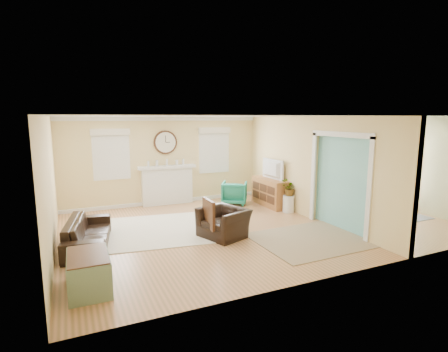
% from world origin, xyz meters
% --- Properties ---
extents(floor, '(9.00, 9.00, 0.00)m').
position_xyz_m(floor, '(0.00, 0.00, 0.00)').
color(floor, olive).
rests_on(floor, ground).
extents(wall_back, '(9.00, 0.02, 2.60)m').
position_xyz_m(wall_back, '(0.00, 3.00, 1.30)').
color(wall_back, '#E7C87F').
rests_on(wall_back, ground).
extents(wall_front, '(9.00, 0.02, 2.60)m').
position_xyz_m(wall_front, '(0.00, -3.00, 1.30)').
color(wall_front, '#E7C87F').
rests_on(wall_front, ground).
extents(wall_left, '(0.02, 6.00, 2.60)m').
position_xyz_m(wall_left, '(-4.50, 0.00, 1.30)').
color(wall_left, '#E7C87F').
rests_on(wall_left, ground).
extents(wall_right, '(0.02, 6.00, 2.60)m').
position_xyz_m(wall_right, '(4.50, 0.00, 1.30)').
color(wall_right, '#E7C87F').
rests_on(wall_right, ground).
extents(ceiling, '(9.00, 6.00, 0.02)m').
position_xyz_m(ceiling, '(0.00, 0.00, 2.60)').
color(ceiling, white).
rests_on(ceiling, wall_back).
extents(partition, '(0.17, 6.00, 2.60)m').
position_xyz_m(partition, '(1.51, 0.28, 1.36)').
color(partition, '#E7C87F').
rests_on(partition, ground).
extents(fireplace, '(1.70, 0.30, 1.17)m').
position_xyz_m(fireplace, '(-1.50, 2.88, 0.60)').
color(fireplace, white).
rests_on(fireplace, ground).
extents(wall_clock, '(0.70, 0.07, 0.70)m').
position_xyz_m(wall_clock, '(-1.50, 2.97, 1.85)').
color(wall_clock, '#4F2D1E').
rests_on(wall_clock, wall_back).
extents(window_left, '(1.05, 0.13, 1.42)m').
position_xyz_m(window_left, '(-3.05, 2.95, 1.66)').
color(window_left, white).
rests_on(window_left, wall_back).
extents(window_right, '(1.05, 0.13, 1.42)m').
position_xyz_m(window_right, '(0.05, 2.95, 1.66)').
color(window_right, white).
rests_on(window_right, wall_back).
extents(french_doors, '(0.06, 1.70, 2.20)m').
position_xyz_m(french_doors, '(4.45, 0.00, 1.10)').
color(french_doors, white).
rests_on(french_doors, ground).
extents(pendant, '(0.30, 0.30, 0.55)m').
position_xyz_m(pendant, '(3.00, 0.00, 2.20)').
color(pendant, gold).
rests_on(pendant, ceiling).
extents(rug_cream, '(3.18, 2.85, 0.02)m').
position_xyz_m(rug_cream, '(-2.47, 0.57, 0.01)').
color(rug_cream, '#F3E6CB').
rests_on(rug_cream, floor).
extents(rug_jute, '(2.37, 1.95, 0.01)m').
position_xyz_m(rug_jute, '(0.46, -1.43, 0.01)').
color(rug_jute, tan).
rests_on(rug_jute, floor).
extents(rug_grey, '(2.40, 3.00, 0.01)m').
position_xyz_m(rug_grey, '(3.17, 0.02, 0.01)').
color(rug_grey, slate).
rests_on(rug_grey, floor).
extents(sofa, '(1.08, 2.06, 0.57)m').
position_xyz_m(sofa, '(-3.88, 0.10, 0.29)').
color(sofa, black).
rests_on(sofa, floor).
extents(eames_chair, '(1.13, 1.20, 0.63)m').
position_xyz_m(eames_chair, '(-1.16, -0.48, 0.31)').
color(eames_chair, black).
rests_on(eames_chair, floor).
extents(green_chair, '(0.99, 1.00, 0.67)m').
position_xyz_m(green_chair, '(0.35, 2.09, 0.33)').
color(green_chair, '#117555').
rests_on(green_chair, floor).
extents(trunk, '(0.60, 0.98, 0.56)m').
position_xyz_m(trunk, '(-3.98, -1.82, 0.28)').
color(trunk, gray).
rests_on(trunk, floor).
extents(credenza, '(0.48, 1.41, 0.80)m').
position_xyz_m(credenza, '(1.22, 1.47, 0.40)').
color(credenza, '#AA6639').
rests_on(credenza, floor).
extents(tv, '(0.18, 1.00, 0.57)m').
position_xyz_m(tv, '(1.20, 1.47, 1.09)').
color(tv, black).
rests_on(tv, credenza).
extents(garden_stool, '(0.31, 0.31, 0.46)m').
position_xyz_m(garden_stool, '(1.28, 0.61, 0.23)').
color(garden_stool, white).
rests_on(garden_stool, floor).
extents(potted_plant, '(0.40, 0.35, 0.44)m').
position_xyz_m(potted_plant, '(1.28, 0.61, 0.68)').
color(potted_plant, '#337F33').
rests_on(potted_plant, garden_stool).
extents(dining_table, '(1.06, 1.72, 0.58)m').
position_xyz_m(dining_table, '(3.17, 0.02, 0.29)').
color(dining_table, '#4F2D1E').
rests_on(dining_table, floor).
extents(dining_chair_n, '(0.51, 0.51, 1.03)m').
position_xyz_m(dining_chair_n, '(3.11, 1.03, 0.61)').
color(dining_chair_n, slate).
rests_on(dining_chair_n, floor).
extents(dining_chair_s, '(0.42, 0.42, 0.93)m').
position_xyz_m(dining_chair_s, '(3.09, -1.01, 0.55)').
color(dining_chair_s, slate).
rests_on(dining_chair_s, floor).
extents(dining_chair_w, '(0.53, 0.53, 1.02)m').
position_xyz_m(dining_chair_w, '(2.50, 0.04, 0.60)').
color(dining_chair_w, white).
rests_on(dining_chair_w, floor).
extents(dining_chair_e, '(0.45, 0.45, 0.89)m').
position_xyz_m(dining_chair_e, '(3.88, 0.09, 0.52)').
color(dining_chair_e, slate).
rests_on(dining_chair_e, floor).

